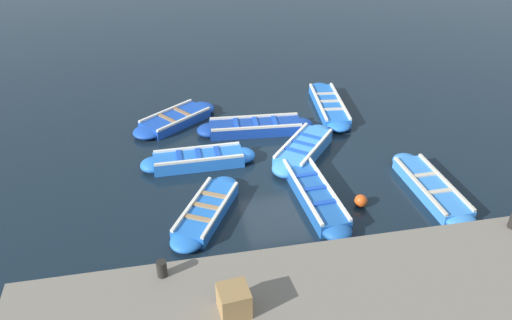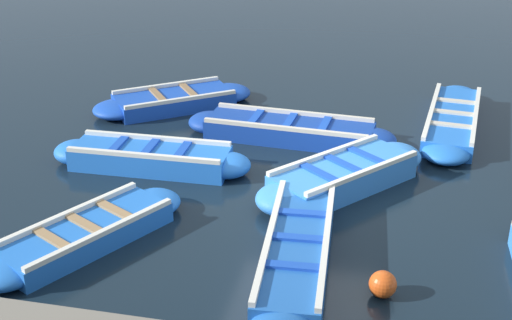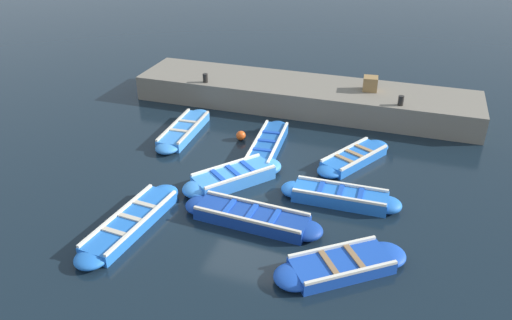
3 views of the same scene
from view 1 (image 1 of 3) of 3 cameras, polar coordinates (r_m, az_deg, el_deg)
The scene contains 13 objects.
ground_plane at distance 15.30m, azimuth 3.12°, elevation 0.57°, with size 120.00×120.00×0.00m, color black.
boat_alongside at distance 13.34m, azimuth 6.65°, elevation -3.89°, with size 3.91×1.01×0.43m.
boat_near_quay at distance 18.21m, azimuth 8.32°, elevation 6.21°, with size 3.98×1.21×0.37m.
boat_outer_right at distance 16.48m, azimuth -0.06°, elevation 3.77°, with size 1.08×3.90×0.41m.
boat_broadside at distance 12.78m, azimuth -5.67°, elevation -5.83°, with size 3.20×2.25×0.36m.
boat_outer_left at distance 14.79m, azimuth -6.58°, elevation 0.03°, with size 0.84×3.40×0.43m.
boat_bow_out at distance 17.24m, azimuth -9.19°, elevation 4.59°, with size 2.73×3.21×0.37m.
boat_end_of_row at distance 15.24m, azimuth 5.46°, elevation 1.21°, with size 3.08×2.75×0.46m.
boat_inner_gap at distance 14.34m, azimuth 19.35°, elevation -3.03°, with size 3.66×0.95×0.38m.
quay_wall at distance 10.23m, azimuth 12.22°, elevation -15.81°, with size 2.76×13.39×0.97m.
bollard_mid_north at distance 9.91m, azimuth -10.71°, elevation -12.09°, with size 0.20×0.20×0.35m, color black.
wooden_crate at distance 9.07m, azimuth -2.54°, elevation -15.76°, with size 0.53×0.53×0.53m, color olive.
buoy_orange_near at distance 13.33m, azimuth 11.89°, elevation -4.59°, with size 0.34×0.34×0.34m, color #E05119.
Camera 1 is at (-12.66, 3.34, 7.93)m, focal length 35.00 mm.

